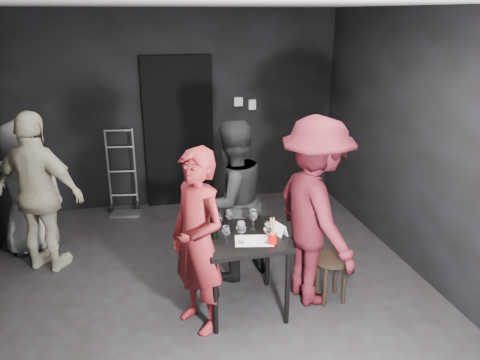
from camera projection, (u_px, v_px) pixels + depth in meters
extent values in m
cube|color=black|center=(208.00, 294.00, 4.64)|extent=(4.50, 5.00, 0.02)
cube|color=silver|center=(200.00, 3.00, 3.72)|extent=(4.50, 5.00, 0.02)
cube|color=black|center=(178.00, 111.00, 6.47)|extent=(4.50, 0.04, 2.70)
cube|color=black|center=(298.00, 350.00, 1.88)|extent=(4.50, 0.04, 2.70)
cube|color=black|center=(429.00, 149.00, 4.65)|extent=(0.04, 5.00, 2.70)
cube|color=black|center=(179.00, 133.00, 6.52)|extent=(0.95, 0.10, 2.10)
cube|color=#B7B7B2|center=(238.00, 102.00, 6.57)|extent=(0.12, 0.06, 0.12)
cube|color=#B7B7B2|center=(252.00, 104.00, 6.63)|extent=(0.10, 0.06, 0.14)
cylinder|color=#B2B2B7|center=(108.00, 172.00, 6.32)|extent=(0.03, 0.03, 1.18)
cylinder|color=#B2B2B7|center=(135.00, 171.00, 6.40)|extent=(0.03, 0.03, 1.18)
cube|color=#B2B2B7|center=(125.00, 214.00, 6.45)|extent=(0.39, 0.22, 0.03)
cylinder|color=black|center=(112.00, 206.00, 6.52)|extent=(0.04, 0.16, 0.16)
cylinder|color=black|center=(138.00, 204.00, 6.60)|extent=(0.04, 0.16, 0.16)
cube|color=black|center=(244.00, 237.00, 4.19)|extent=(0.72, 0.72, 0.04)
cylinder|color=black|center=(215.00, 298.00, 3.96)|extent=(0.04, 0.04, 0.71)
cylinder|color=black|center=(287.00, 289.00, 4.09)|extent=(0.04, 0.04, 0.71)
cylinder|color=black|center=(204.00, 261.00, 4.54)|extent=(0.04, 0.04, 0.71)
cylinder|color=black|center=(267.00, 254.00, 4.68)|extent=(0.04, 0.04, 0.71)
cylinder|color=black|center=(332.00, 258.00, 4.40)|extent=(0.36, 0.36, 0.04)
cylinder|color=black|center=(336.00, 275.00, 4.59)|extent=(0.04, 0.04, 0.41)
cylinder|color=black|center=(317.00, 277.00, 4.55)|extent=(0.04, 0.04, 0.41)
cylinder|color=black|center=(325.00, 288.00, 4.37)|extent=(0.04, 0.04, 0.41)
cylinder|color=black|center=(344.00, 285.00, 4.41)|extent=(0.04, 0.04, 0.41)
imported|color=maroon|center=(197.00, 234.00, 3.90)|extent=(0.70, 0.77, 1.78)
imported|color=black|center=(231.00, 193.00, 4.70)|extent=(1.01, 0.79, 1.84)
imported|color=#4A1019|center=(316.00, 195.00, 4.23)|extent=(0.84, 1.47, 2.15)
imported|color=beige|center=(38.00, 182.00, 4.79)|extent=(1.29, 1.05, 1.99)
imported|color=gray|center=(25.00, 186.00, 5.25)|extent=(0.86, 0.61, 1.59)
cube|color=white|center=(254.00, 241.00, 4.08)|extent=(0.36, 0.28, 0.00)
cylinder|color=black|center=(214.00, 227.00, 4.10)|extent=(0.07, 0.07, 0.22)
cylinder|color=black|center=(214.00, 211.00, 4.05)|extent=(0.03, 0.03, 0.09)
cylinder|color=white|center=(214.00, 226.00, 4.10)|extent=(0.07, 0.07, 0.07)
cylinder|color=#A50A07|center=(272.00, 239.00, 4.02)|extent=(0.08, 0.08, 0.09)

